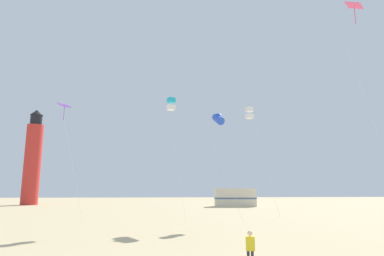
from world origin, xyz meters
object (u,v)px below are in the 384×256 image
object	(u,v)px
kite_diamond_rainbow	(355,15)
kite_box_white	(249,113)
rv_van_cream	(235,197)
kite_tube_blue	(218,119)
kite_box_cyan	(171,104)
lighthouse_distant	(33,159)
kite_flyer_standing	(250,245)
kite_diamond_violet	(65,110)

from	to	relation	value
kite_diamond_rainbow	kite_box_white	size ratio (longest dim) A/B	1.27
kite_diamond_rainbow	rv_van_cream	size ratio (longest dim) A/B	2.05
kite_tube_blue	rv_van_cream	world-z (taller)	kite_tube_blue
kite_box_cyan	lighthouse_distant	bearing A→B (deg)	127.47
kite_flyer_standing	kite_tube_blue	bearing A→B (deg)	-82.88
kite_box_cyan	kite_box_white	bearing A→B (deg)	13.13
lighthouse_distant	kite_diamond_rainbow	bearing A→B (deg)	-51.81
kite_box_cyan	kite_diamond_violet	distance (m)	9.13
kite_diamond_violet	lighthouse_distant	xyz separation A→B (m)	(-15.22, 34.03, -1.03)
kite_flyer_standing	kite_box_white	xyz separation A→B (m)	(4.96, 17.93, 9.47)
kite_diamond_rainbow	kite_box_white	xyz separation A→B (m)	(-2.65, 14.25, -2.58)
kite_diamond_rainbow	lighthouse_distant	world-z (taller)	lighthouse_distant
kite_box_white	kite_tube_blue	distance (m)	4.37
kite_diamond_violet	rv_van_cream	distance (m)	33.35
kite_tube_blue	rv_van_cream	bearing A→B (deg)	74.64
kite_box_cyan	rv_van_cream	size ratio (longest dim) A/B	1.65
kite_diamond_violet	kite_box_white	bearing A→B (deg)	17.11
kite_box_cyan	rv_van_cream	distance (m)	26.99
kite_diamond_rainbow	rv_van_cream	xyz separation A→B (m)	(0.32, 35.53, -11.28)
kite_diamond_rainbow	kite_box_white	bearing A→B (deg)	100.53
kite_flyer_standing	kite_tube_blue	world-z (taller)	kite_tube_blue
kite_box_cyan	kite_diamond_violet	bearing A→B (deg)	-159.39
kite_flyer_standing	kite_box_cyan	size ratio (longest dim) A/B	0.11
lighthouse_distant	kite_box_cyan	bearing A→B (deg)	-52.53
kite_flyer_standing	kite_diamond_violet	bearing A→B (deg)	-36.65
kite_box_cyan	kite_diamond_rainbow	world-z (taller)	kite_diamond_rainbow
kite_flyer_standing	lighthouse_distant	xyz separation A→B (m)	(-26.45, 46.98, 7.22)
kite_tube_blue	kite_diamond_violet	distance (m)	12.95
kite_box_white	kite_diamond_violet	distance (m)	16.98
kite_flyer_standing	rv_van_cream	xyz separation A→B (m)	(7.93, 39.20, 0.78)
kite_diamond_violet	kite_box_cyan	bearing A→B (deg)	20.61
kite_tube_blue	kite_diamond_rainbow	bearing A→B (deg)	-62.65
kite_flyer_standing	kite_box_cyan	world-z (taller)	kite_box_cyan
kite_diamond_rainbow	kite_box_cyan	bearing A→B (deg)	129.91
kite_box_cyan	kite_diamond_rainbow	size ratio (longest dim) A/B	0.81
kite_box_white	rv_van_cream	world-z (taller)	kite_box_white
lighthouse_distant	kite_tube_blue	bearing A→B (deg)	-48.36
kite_box_cyan	kite_diamond_rainbow	bearing A→B (deg)	-50.09
rv_van_cream	kite_tube_blue	bearing A→B (deg)	-100.42
lighthouse_distant	kite_diamond_violet	bearing A→B (deg)	-65.90
lighthouse_distant	rv_van_cream	xyz separation A→B (m)	(34.38, -7.77, -6.45)
kite_diamond_rainbow	kite_tube_blue	bearing A→B (deg)	117.35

